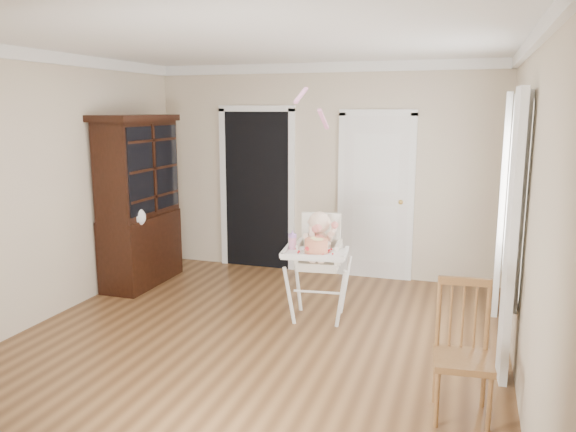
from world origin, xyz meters
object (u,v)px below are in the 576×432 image
(high_chair, at_px, (319,255))
(china_cabinet, at_px, (139,201))
(dining_chair, at_px, (463,355))
(cake, at_px, (316,246))
(sippy_cup, at_px, (293,241))

(high_chair, xyz_separation_m, china_cabinet, (-2.39, 0.49, 0.35))
(high_chair, height_order, china_cabinet, china_cabinet)
(high_chair, bearing_deg, dining_chair, -52.89)
(high_chair, bearing_deg, china_cabinet, 161.35)
(cake, distance_m, dining_chair, 1.91)
(high_chair, relative_size, china_cabinet, 0.53)
(high_chair, xyz_separation_m, dining_chair, (1.44, -1.48, -0.23))
(sippy_cup, bearing_deg, china_cabinet, 162.73)
(china_cabinet, height_order, dining_chair, china_cabinet)
(high_chair, height_order, sippy_cup, high_chair)
(sippy_cup, xyz_separation_m, dining_chair, (1.66, -1.30, -0.40))
(sippy_cup, bearing_deg, cake, -11.37)
(high_chair, xyz_separation_m, sippy_cup, (-0.22, -0.19, 0.17))
(cake, xyz_separation_m, sippy_cup, (-0.26, 0.05, 0.02))
(cake, height_order, dining_chair, dining_chair)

